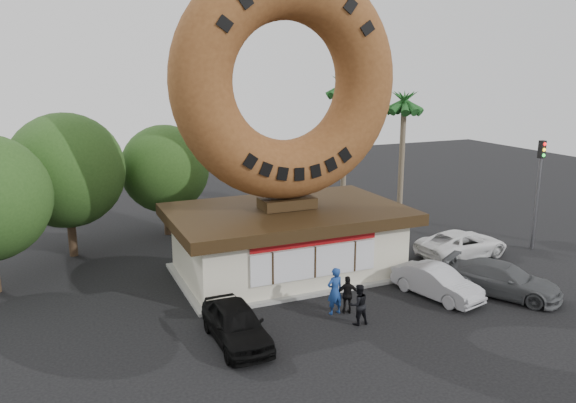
# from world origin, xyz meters

# --- Properties ---
(ground) EXTENTS (90.00, 90.00, 0.00)m
(ground) POSITION_xyz_m (0.00, 0.00, 0.00)
(ground) COLOR black
(ground) RESTS_ON ground
(donut_shop) EXTENTS (11.20, 7.20, 3.80)m
(donut_shop) POSITION_xyz_m (0.00, 5.98, 1.77)
(donut_shop) COLOR beige
(donut_shop) RESTS_ON ground
(giant_donut) EXTENTS (10.87, 2.77, 10.87)m
(giant_donut) POSITION_xyz_m (0.00, 6.00, 9.24)
(giant_donut) COLOR brown
(giant_donut) RESTS_ON donut_shop
(tree_west) EXTENTS (6.00, 6.00, 7.65)m
(tree_west) POSITION_xyz_m (-9.50, 13.00, 4.64)
(tree_west) COLOR #473321
(tree_west) RESTS_ON ground
(tree_mid) EXTENTS (5.20, 5.20, 6.63)m
(tree_mid) POSITION_xyz_m (-4.00, 15.00, 4.02)
(tree_mid) COLOR #473321
(tree_mid) RESTS_ON ground
(palm_near) EXTENTS (2.60, 2.60, 9.75)m
(palm_near) POSITION_xyz_m (7.50, 14.00, 8.41)
(palm_near) COLOR #726651
(palm_near) RESTS_ON ground
(palm_far) EXTENTS (2.60, 2.60, 8.75)m
(palm_far) POSITION_xyz_m (11.00, 12.50, 7.48)
(palm_far) COLOR #726651
(palm_far) RESTS_ON ground
(street_lamp) EXTENTS (2.11, 0.20, 8.00)m
(street_lamp) POSITION_xyz_m (-1.86, 16.00, 4.48)
(street_lamp) COLOR #59595E
(street_lamp) RESTS_ON ground
(traffic_signal) EXTENTS (0.30, 0.38, 6.07)m
(traffic_signal) POSITION_xyz_m (14.00, 3.99, 3.87)
(traffic_signal) COLOR #59595E
(traffic_signal) RESTS_ON ground
(person_left) EXTENTS (0.77, 0.55, 1.99)m
(person_left) POSITION_xyz_m (-0.09, 0.88, 0.99)
(person_left) COLOR navy
(person_left) RESTS_ON ground
(person_center) EXTENTS (0.83, 0.66, 1.66)m
(person_center) POSITION_xyz_m (0.31, -0.33, 0.83)
(person_center) COLOR black
(person_center) RESTS_ON ground
(person_right) EXTENTS (1.01, 0.66, 1.60)m
(person_right) POSITION_xyz_m (0.43, 0.74, 0.80)
(person_right) COLOR black
(person_right) RESTS_ON ground
(car_black) EXTENTS (1.76, 4.34, 1.48)m
(car_black) POSITION_xyz_m (-4.56, 0.13, 0.74)
(car_black) COLOR black
(car_black) RESTS_ON ground
(car_silver) EXTENTS (2.40, 4.39, 1.37)m
(car_silver) POSITION_xyz_m (4.85, 0.65, 0.69)
(car_silver) COLOR #9E9EA2
(car_silver) RESTS_ON ground
(car_grey) EXTENTS (4.32, 5.31, 1.45)m
(car_grey) POSITION_xyz_m (7.67, -0.31, 0.72)
(car_grey) COLOR #505255
(car_grey) RESTS_ON ground
(car_white) EXTENTS (5.31, 2.79, 1.43)m
(car_white) POSITION_xyz_m (9.51, 4.52, 0.71)
(car_white) COLOR white
(car_white) RESTS_ON ground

